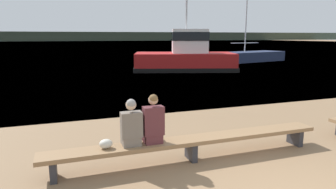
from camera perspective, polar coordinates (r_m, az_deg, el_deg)
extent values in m
plane|color=#386084|center=(129.41, -18.12, 9.43)|extent=(240.00, 240.00, 0.00)
cube|color=#384233|center=(169.39, -18.54, 10.46)|extent=(600.00, 12.00, 4.65)
cube|color=#8E6B47|center=(6.39, 4.44, -8.68)|extent=(6.08, 0.50, 0.09)
cube|color=#2D2D33|center=(6.00, -21.01, -13.20)|extent=(0.12, 0.43, 0.39)
cube|color=#2D2D33|center=(7.93, 23.02, -7.40)|extent=(0.12, 0.43, 0.39)
cube|color=#2D2D33|center=(6.48, 4.41, -10.64)|extent=(0.12, 0.43, 0.39)
cube|color=#70665B|center=(6.03, -7.08, -8.61)|extent=(0.35, 0.37, 0.18)
cube|color=#70665B|center=(5.85, -6.98, -5.71)|extent=(0.41, 0.22, 0.50)
sphere|color=beige|center=(5.75, -7.07, -1.98)|extent=(0.20, 0.20, 0.20)
sphere|color=gray|center=(5.73, -7.04, -1.76)|extent=(0.19, 0.19, 0.19)
cube|color=#56282D|center=(6.13, -3.00, -8.20)|extent=(0.35, 0.37, 0.18)
cube|color=#56282D|center=(5.94, -2.80, -5.01)|extent=(0.41, 0.22, 0.57)
sphere|color=tan|center=(5.84, -2.84, -1.03)|extent=(0.19, 0.19, 0.19)
sphere|color=brown|center=(5.82, -2.80, -0.83)|extent=(0.18, 0.18, 0.18)
ellipsoid|color=beige|center=(5.91, -11.75, -9.19)|extent=(0.25, 0.21, 0.18)
cube|color=#A81919|center=(23.04, 3.15, 6.29)|extent=(8.15, 5.66, 1.31)
cube|color=black|center=(23.09, 3.14, 5.05)|extent=(8.33, 5.84, 0.32)
cube|color=silver|center=(23.00, 4.13, 10.11)|extent=(3.12, 2.83, 1.77)
cube|color=black|center=(23.00, 4.14, 10.99)|extent=(3.19, 2.92, 0.64)
cylinder|color=#B2B2B7|center=(23.07, 3.55, 16.35)|extent=(0.14, 0.14, 3.24)
cube|color=#1E2847|center=(31.83, 14.87, 6.97)|extent=(8.92, 4.45, 0.99)
cylinder|color=#B7B7BC|center=(31.51, 14.70, 14.36)|extent=(0.12, 0.12, 7.15)
cylinder|color=#B7B7BC|center=(31.46, 14.46, 9.49)|extent=(3.77, 0.95, 0.08)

